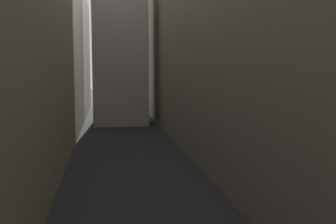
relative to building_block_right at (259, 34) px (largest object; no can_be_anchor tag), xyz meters
The scene contains 3 objects.
ground_plane 17.67m from the building_block_right, behind, with size 264.00×264.00×0.00m, color #232326.
building_block_left 24.43m from the building_block_right, behind, with size 11.73×108.00×21.36m, color gray.
building_block_right is the anchor object (origin of this frame).
Camera 1 is at (-2.08, 9.99, 8.36)m, focal length 44.47 mm.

